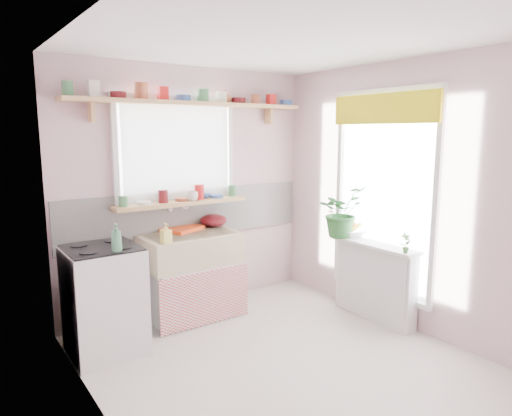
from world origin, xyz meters
TOP-DOWN VIEW (x-y plane):
  - room at (0.66, 0.86)m, footprint 3.20×3.20m
  - sink_unit at (-0.15, 1.29)m, footprint 0.95×0.65m
  - cooker at (-1.10, 1.05)m, footprint 0.58×0.58m
  - radiator_ledge at (1.30, 0.20)m, footprint 0.22×0.95m
  - windowsill at (-0.15, 1.48)m, footprint 1.40×0.22m
  - pine_shelf at (0.00, 1.47)m, footprint 2.52×0.24m
  - shelf_crockery at (-0.04, 1.47)m, footprint 2.47×0.11m
  - sill_crockery at (-0.17, 1.48)m, footprint 1.35×0.11m
  - dish_tray at (-0.14, 1.50)m, footprint 0.47×0.42m
  - colander at (0.22, 1.50)m, footprint 0.37×0.37m
  - jade_plant at (1.21, 0.60)m, footprint 0.51×0.46m
  - fruit_bowl at (1.33, 0.55)m, footprint 0.35×0.35m
  - herb_pot at (1.21, -0.20)m, footprint 0.11×0.08m
  - soap_bottle_sink at (-0.50, 1.10)m, footprint 0.09×0.09m
  - sill_cup at (-0.06, 1.42)m, footprint 0.15×0.15m
  - sill_bowl at (0.11, 1.54)m, footprint 0.20×0.20m
  - shelf_vase at (0.41, 1.53)m, footprint 0.17×0.17m
  - cooker_bottle at (-1.04, 0.83)m, footprint 0.10×0.10m
  - fruit at (1.33, 0.55)m, footprint 0.20×0.14m

SIDE VIEW (x-z plane):
  - radiator_ledge at x=1.30m, z-range 0.01..0.78m
  - sink_unit at x=-0.15m, z-range -0.13..0.99m
  - cooker at x=-1.10m, z-range 0.00..0.92m
  - fruit_bowl at x=1.33m, z-range 0.78..0.85m
  - herb_pot at x=1.21m, z-range 0.78..0.96m
  - dish_tray at x=-0.14m, z-range 0.85..0.89m
  - fruit at x=1.33m, z-range 0.82..0.92m
  - colander at x=0.22m, z-range 0.85..0.98m
  - soap_bottle_sink at x=-0.50m, z-range 0.85..1.03m
  - cooker_bottle at x=-1.04m, z-range 0.92..1.14m
  - jade_plant at x=1.21m, z-range 0.77..1.30m
  - windowsill at x=-0.15m, z-range 1.12..1.16m
  - sill_bowl at x=0.11m, z-range 1.16..1.22m
  - sill_cup at x=-0.06m, z-range 1.16..1.25m
  - sill_crockery at x=-0.17m, z-range 1.16..1.28m
  - room at x=0.66m, z-range -0.23..2.97m
  - pine_shelf at x=0.00m, z-range 2.10..2.14m
  - shelf_crockery at x=-0.04m, z-range 2.13..2.25m
  - shelf_vase at x=0.41m, z-range 2.14..2.28m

